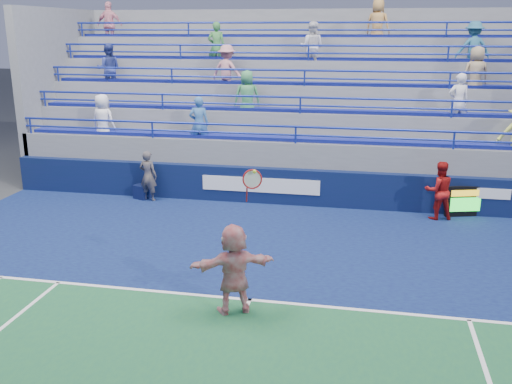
% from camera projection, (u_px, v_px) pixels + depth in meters
% --- Properties ---
extents(ground, '(120.00, 120.00, 0.00)m').
position_uv_depth(ground, '(250.00, 301.00, 11.18)').
color(ground, '#333538').
extents(sponsor_wall, '(18.00, 0.32, 1.10)m').
position_uv_depth(sponsor_wall, '(294.00, 187.00, 17.16)').
color(sponsor_wall, '#0B193C').
rests_on(sponsor_wall, ground).
extents(bleacher_stand, '(18.00, 5.60, 6.13)m').
position_uv_depth(bleacher_stand, '(308.00, 133.00, 20.44)').
color(bleacher_stand, slate).
rests_on(bleacher_stand, ground).
extents(serve_speed_board, '(1.27, 0.50, 0.89)m').
position_uv_depth(serve_speed_board, '(468.00, 201.00, 16.10)').
color(serve_speed_board, black).
rests_on(serve_speed_board, ground).
extents(judge_chair, '(0.57, 0.59, 0.80)m').
position_uv_depth(judge_chair, '(143.00, 190.00, 17.87)').
color(judge_chair, '#0B1338').
rests_on(judge_chair, ground).
extents(tennis_player, '(1.68, 1.14, 2.79)m').
position_uv_depth(tennis_player, '(234.00, 269.00, 10.52)').
color(tennis_player, white).
rests_on(tennis_player, ground).
extents(line_judge, '(0.63, 0.46, 1.57)m').
position_uv_depth(line_judge, '(148.00, 176.00, 17.50)').
color(line_judge, '#131B36').
rests_on(line_judge, ground).
extents(ball_girl, '(0.93, 0.80, 1.65)m').
position_uv_depth(ball_girl, '(439.00, 191.00, 15.78)').
color(ball_girl, '#A21312').
rests_on(ball_girl, ground).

